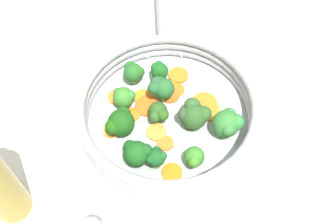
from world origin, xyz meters
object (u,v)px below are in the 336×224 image
carrot_slice_0 (176,90)px  broccoli_floret_5 (138,153)px  skillet (168,119)px  carrot_slice_12 (165,143)px  carrot_slice_4 (132,115)px  broccoli_floret_2 (194,114)px  carrot_slice_9 (169,89)px  carrot_slice_2 (143,97)px  broccoli_floret_9 (156,158)px  broccoli_floret_4 (160,88)px  carrot_slice_10 (206,109)px  broccoli_floret_0 (124,97)px  broccoli_floret_6 (228,123)px  carrot_slice_7 (170,94)px  broccoli_floret_1 (158,113)px  carrot_slice_11 (178,75)px  carrot_slice_8 (156,132)px  broccoli_floret_3 (134,72)px  broccoli_floret_10 (160,70)px  carrot_slice_5 (204,103)px  carrot_slice_3 (116,97)px  carrot_slice_6 (148,106)px  broccoli_floret_7 (194,158)px  carrot_slice_13 (111,131)px  broccoli_floret_8 (120,122)px

carrot_slice_0 → broccoli_floret_5: size_ratio=0.59×
skillet → carrot_slice_12: size_ratio=10.42×
carrot_slice_4 → broccoli_floret_2: 0.11m
skillet → carrot_slice_9: carrot_slice_9 is taller
carrot_slice_2 → broccoli_floret_9: (-0.00, 0.14, 0.03)m
broccoli_floret_4 → skillet: bearing=99.7°
carrot_slice_2 → carrot_slice_4: (0.03, 0.03, -0.00)m
carrot_slice_10 → carrot_slice_0: bearing=-49.8°
broccoli_floret_0 → broccoli_floret_2: broccoli_floret_2 is taller
carrot_slice_0 → carrot_slice_9: same height
carrot_slice_10 → broccoli_floret_6: 0.07m
broccoli_floret_5 → carrot_slice_12: bearing=-153.8°
skillet → carrot_slice_4: carrot_slice_4 is taller
carrot_slice_7 → broccoli_floret_4: bearing=12.9°
broccoli_floret_1 → broccoli_floret_9: 0.09m
broccoli_floret_9 → broccoli_floret_2: bearing=-138.2°
broccoli_floret_4 → broccoli_floret_0: bearing=2.0°
carrot_slice_11 → carrot_slice_0: bearing=72.2°
carrot_slice_8 → carrot_slice_12: size_ratio=1.20×
broccoli_floret_3 → broccoli_floret_9: size_ratio=1.03×
carrot_slice_8 → broccoli_floret_3: (0.02, -0.12, 0.03)m
broccoli_floret_4 → broccoli_floret_10: broccoli_floret_4 is taller
carrot_slice_9 → broccoli_floret_10: broccoli_floret_10 is taller
broccoli_floret_4 → broccoli_floret_6: size_ratio=0.95×
carrot_slice_7 → broccoli_floret_2: 0.08m
broccoli_floret_3 → broccoli_floret_9: bearing=93.6°
carrot_slice_7 → broccoli_floret_5: 0.15m
carrot_slice_8 → carrot_slice_5: bearing=-155.2°
carrot_slice_3 → carrot_slice_6: 0.06m
carrot_slice_9 → carrot_slice_10: same height
broccoli_floret_1 → broccoli_floret_6: size_ratio=0.73×
broccoli_floret_1 → carrot_slice_8: bearing=71.5°
carrot_slice_12 → broccoli_floret_7: bearing=130.3°
carrot_slice_3 → broccoli_floret_3: 0.06m
carrot_slice_13 → broccoli_floret_0: 0.06m
broccoli_floret_2 → broccoli_floret_0: bearing=-28.0°
carrot_slice_5 → carrot_slice_8: 0.11m
carrot_slice_13 → broccoli_floret_0: (-0.03, -0.05, 0.02)m
carrot_slice_8 → carrot_slice_10: carrot_slice_8 is taller
skillet → broccoli_floret_10: size_ratio=6.86×
carrot_slice_13 → broccoli_floret_7: 0.16m
broccoli_floret_7 → broccoli_floret_4: bearing=-77.5°
broccoli_floret_0 → broccoli_floret_10: bearing=-148.6°
broccoli_floret_3 → broccoli_floret_5: (0.02, 0.17, 0.00)m
carrot_slice_11 → broccoli_floret_4: broccoli_floret_4 is taller
broccoli_floret_5 → carrot_slice_11: bearing=-121.2°
broccoli_floret_8 → broccoli_floret_2: bearing=176.8°
broccoli_floret_8 → carrot_slice_2: bearing=-127.1°
broccoli_floret_3 → broccoli_floret_6: bearing=134.6°
broccoli_floret_5 → broccoli_floret_0: bearing=-85.6°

